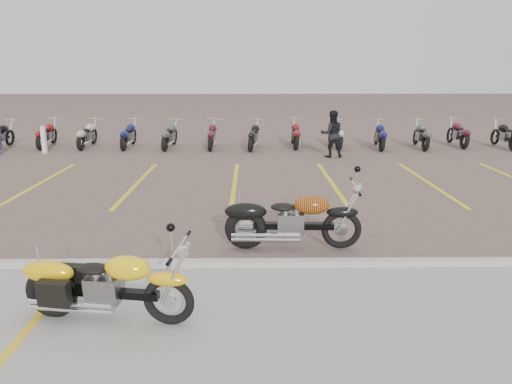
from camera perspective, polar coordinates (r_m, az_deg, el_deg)
ground at (r=10.04m, az=-3.14°, el=-4.15°), size 100.00×100.00×0.00m
concrete_apron at (r=5.94m, az=-5.07°, el=-17.88°), size 60.00×5.00×0.01m
curb at (r=8.14m, az=-3.75°, el=-8.18°), size 60.00×0.18×0.12m
parking_stripes at (r=13.89m, az=-2.45°, el=1.06°), size 38.00×5.50×0.01m
apron_stripe at (r=6.53m, az=-26.53°, el=-16.22°), size 0.12×5.00×0.00m
yellow_cruiser at (r=6.65m, az=-16.89°, el=-10.40°), size 2.22×0.51×0.92m
flame_cruiser at (r=8.79m, az=3.88°, el=-3.48°), size 2.41×0.37×0.99m
person_b at (r=17.94m, az=8.66°, el=6.58°), size 0.83×0.66×1.65m
bollard at (r=20.21m, az=-23.08°, el=5.51°), size 0.15×0.15×1.00m
bg_bike_row at (r=19.87m, az=-0.37°, el=6.66°), size 20.53×2.03×1.10m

